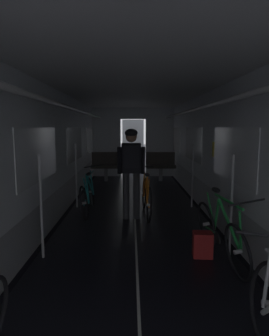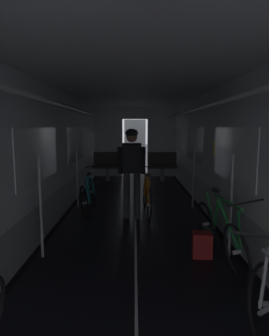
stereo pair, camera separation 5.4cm
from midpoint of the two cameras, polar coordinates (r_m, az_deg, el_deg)
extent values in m
cube|color=black|center=(5.54, -15.15, -11.01)|extent=(0.08, 11.50, 0.01)
cube|color=black|center=(5.57, 14.82, -10.92)|extent=(0.08, 11.50, 0.01)
cube|color=beige|center=(5.37, -0.13, -11.35)|extent=(0.03, 11.27, 0.00)
cube|color=#9EA0A5|center=(5.48, -16.28, -8.02)|extent=(0.12, 11.50, 0.60)
cube|color=silver|center=(5.29, -16.77, 4.86)|extent=(0.12, 11.50, 1.85)
cube|color=white|center=(4.74, -17.85, 2.41)|extent=(0.02, 1.90, 0.80)
cube|color=white|center=(7.52, -11.40, 4.43)|extent=(0.02, 1.90, 0.80)
cube|color=white|center=(10.36, -8.44, 5.34)|extent=(0.02, 1.90, 0.80)
cube|color=yellow|center=(5.07, -16.70, 2.77)|extent=(0.01, 0.20, 0.28)
cylinder|color=white|center=(5.22, -13.36, 11.27)|extent=(0.07, 11.04, 0.07)
cylinder|color=#B7BABF|center=(4.25, -17.51, -7.05)|extent=(0.04, 0.04, 1.40)
cylinder|color=#B7BABF|center=(6.73, -11.13, -1.50)|extent=(0.04, 0.04, 1.40)
cube|color=#9EA0A5|center=(5.51, 15.94, -7.94)|extent=(0.12, 11.50, 0.60)
cube|color=silver|center=(5.32, 16.42, 4.89)|extent=(0.12, 11.50, 1.85)
cube|color=white|center=(4.76, 17.61, 2.44)|extent=(0.02, 1.90, 0.80)
cube|color=white|center=(7.54, 10.79, 4.45)|extent=(0.02, 1.90, 0.80)
cube|color=white|center=(10.37, 7.66, 5.35)|extent=(0.02, 1.90, 0.80)
cube|color=yellow|center=(5.73, 14.46, 3.38)|extent=(0.01, 0.20, 0.28)
cylinder|color=white|center=(5.24, 13.03, 11.26)|extent=(0.07, 11.04, 0.07)
cylinder|color=#B7BABF|center=(4.28, 17.42, -6.96)|extent=(0.04, 0.04, 1.40)
cylinder|color=#B7BABF|center=(6.74, 10.62, -1.46)|extent=(0.04, 0.04, 1.40)
cube|color=silver|center=(10.94, -5.40, 4.85)|extent=(1.00, 0.12, 2.45)
cube|color=silver|center=(10.95, 4.60, 4.86)|extent=(1.00, 0.12, 2.45)
cube|color=silver|center=(10.90, -0.40, 10.26)|extent=(0.90, 0.12, 0.40)
cube|color=#4C4F54|center=(11.61, -0.41, 4.05)|extent=(0.81, 0.04, 2.05)
cube|color=white|center=(5.14, -0.14, 16.13)|extent=(3.14, 11.62, 0.12)
cylinder|color=gray|center=(9.99, -5.54, -1.22)|extent=(0.12, 0.12, 0.44)
cube|color=#47423D|center=(9.95, -5.56, 0.32)|extent=(0.96, 0.44, 0.10)
cube|color=#47423D|center=(10.11, -5.49, 1.86)|extent=(0.96, 0.08, 0.40)
torus|color=gray|center=(10.17, -7.91, 2.99)|extent=(0.14, 0.14, 0.02)
cylinder|color=gray|center=(9.99, 4.80, -1.20)|extent=(0.12, 0.12, 0.44)
cube|color=#47423D|center=(9.96, 4.82, 0.33)|extent=(0.96, 0.44, 0.10)
cube|color=#47423D|center=(10.12, 4.73, 1.88)|extent=(0.96, 0.08, 0.40)
torus|color=gray|center=(10.10, 2.29, 3.03)|extent=(0.14, 0.14, 0.02)
torus|color=black|center=(2.90, 23.26, -22.37)|extent=(0.14, 0.67, 0.67)
cylinder|color=#B2B2B7|center=(2.90, 23.26, -22.37)|extent=(0.10, 0.05, 0.06)
cylinder|color=#ADAFB5|center=(2.75, 23.16, -18.39)|extent=(0.09, 0.09, 0.49)
cylinder|color=black|center=(2.62, 22.49, -11.62)|extent=(0.44, 0.03, 0.08)
torus|color=black|center=(4.68, 13.03, -10.23)|extent=(0.21, 0.68, 0.67)
cylinder|color=#B2B2B7|center=(4.68, 13.03, -10.23)|extent=(0.10, 0.06, 0.06)
torus|color=black|center=(3.80, 18.46, -14.74)|extent=(0.21, 0.68, 0.67)
cylinder|color=#B2B2B7|center=(3.80, 18.46, -14.74)|extent=(0.10, 0.06, 0.06)
cylinder|color=#1E8438|center=(4.00, 17.07, -10.19)|extent=(0.18, 0.53, 0.56)
cylinder|color=#1E8438|center=(4.36, 14.86, -8.62)|extent=(0.09, 0.35, 0.55)
cylinder|color=#1E8438|center=(4.09, 16.84, -6.00)|extent=(0.13, 0.82, 0.04)
cylinder|color=#1E8438|center=(4.56, 13.85, -7.59)|extent=(0.11, 0.16, 0.49)
cylinder|color=#1E8438|center=(4.49, 13.98, -11.36)|extent=(0.07, 0.45, 0.07)
cylinder|color=#1E8438|center=(3.75, 18.93, -11.12)|extent=(0.10, 0.10, 0.49)
cylinder|color=black|center=(4.30, 15.02, -12.57)|extent=(0.06, 0.17, 0.17)
ellipsoid|color=black|center=(4.46, 14.75, -4.01)|extent=(0.12, 0.25, 0.07)
cylinder|color=black|center=(3.67, 20.02, -6.10)|extent=(0.44, 0.07, 0.09)
torus|color=black|center=(5.85, -9.76, -6.54)|extent=(0.14, 0.67, 0.67)
cylinder|color=#B2B2B7|center=(5.85, -9.76, -6.54)|extent=(0.10, 0.05, 0.06)
torus|color=black|center=(6.83, -8.52, -4.45)|extent=(0.14, 0.67, 0.67)
cylinder|color=#B2B2B7|center=(6.83, -8.52, -4.45)|extent=(0.10, 0.05, 0.06)
cylinder|color=teal|center=(6.48, -8.61, -3.15)|extent=(0.12, 0.54, 0.56)
cylinder|color=teal|center=(6.08, -9.10, -3.87)|extent=(0.12, 0.34, 0.55)
cylinder|color=teal|center=(6.28, -8.48, -1.07)|extent=(0.05, 0.82, 0.04)
cylinder|color=teal|center=(5.85, -9.36, -4.10)|extent=(0.10, 0.16, 0.49)
cylinder|color=teal|center=(6.07, -9.48, -6.22)|extent=(0.04, 0.45, 0.07)
cylinder|color=teal|center=(6.75, -8.29, -2.51)|extent=(0.10, 0.09, 0.49)
cylinder|color=black|center=(6.29, -9.22, -5.93)|extent=(0.04, 0.17, 0.17)
ellipsoid|color=black|center=(5.84, -8.92, -1.13)|extent=(0.10, 0.24, 0.07)
cylinder|color=black|center=(6.71, -7.89, 0.36)|extent=(0.44, 0.03, 0.09)
cylinder|color=#2D2D33|center=(5.83, -1.86, -5.26)|extent=(0.13, 0.13, 0.90)
cylinder|color=#2D2D33|center=(5.84, 0.11, -5.24)|extent=(0.13, 0.13, 0.90)
cube|color=black|center=(5.72, -0.89, 1.90)|extent=(0.36, 0.23, 0.56)
cylinder|color=black|center=(5.74, -3.08, 1.41)|extent=(0.09, 0.20, 0.53)
cylinder|color=black|center=(5.75, 1.30, 1.43)|extent=(0.09, 0.20, 0.53)
sphere|color=#9E7051|center=(5.69, -0.89, 5.91)|extent=(0.21, 0.21, 0.21)
ellipsoid|color=black|center=(5.69, -0.90, 6.62)|extent=(0.25, 0.28, 0.16)
cube|color=black|center=(5.54, -0.86, 2.14)|extent=(0.28, 0.17, 0.40)
torus|color=black|center=(5.62, 2.48, -6.98)|extent=(0.09, 0.67, 0.67)
cylinder|color=#B2B2B7|center=(5.62, 2.48, -6.98)|extent=(0.09, 0.05, 0.05)
torus|color=black|center=(6.61, 1.63, -4.75)|extent=(0.09, 0.67, 0.67)
cylinder|color=#B2B2B7|center=(6.61, 1.63, -4.75)|extent=(0.09, 0.05, 0.05)
cylinder|color=orange|center=(6.25, 1.78, -3.40)|extent=(0.08, 0.54, 0.56)
cylinder|color=orange|center=(5.85, 2.12, -4.17)|extent=(0.05, 0.34, 0.55)
cylinder|color=orange|center=(6.05, 1.81, -1.22)|extent=(0.07, 0.82, 0.04)
cylinder|color=orange|center=(5.63, 2.32, -4.41)|extent=(0.05, 0.16, 0.49)
cylinder|color=orange|center=(5.84, 2.28, -6.63)|extent=(0.04, 0.45, 0.07)
cylinder|color=orange|center=(6.53, 1.56, -2.73)|extent=(0.05, 0.09, 0.49)
cylinder|color=black|center=(6.06, 2.09, -6.32)|extent=(0.03, 0.17, 0.17)
ellipsoid|color=black|center=(5.62, 2.16, -1.29)|extent=(0.10, 0.24, 0.06)
cylinder|color=black|center=(6.49, 1.43, 0.27)|extent=(0.44, 0.04, 0.04)
cube|color=maroon|center=(4.34, 12.34, -13.92)|extent=(0.28, 0.22, 0.34)
camera|label=1|loc=(0.03, -90.24, -0.03)|focal=32.36mm
camera|label=2|loc=(0.03, 89.76, 0.03)|focal=32.36mm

